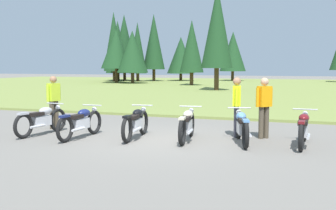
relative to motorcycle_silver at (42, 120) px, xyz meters
name	(u,v)px	position (x,y,z in m)	size (l,w,h in m)	color
ground_plane	(161,141)	(3.56, 0.27, -0.44)	(140.00, 140.00, 0.00)	slate
grass_moorland	(267,88)	(3.56, 26.92, -0.39)	(80.00, 44.00, 0.10)	olive
forest_treeline	(200,46)	(-4.76, 35.38, 3.76)	(39.87, 26.84, 8.86)	#47331E
motorcycle_silver	(42,120)	(0.00, 0.00, 0.00)	(0.62, 2.10, 0.88)	black
motorcycle_navy	(81,122)	(1.35, -0.10, 0.00)	(0.62, 2.10, 0.88)	black
motorcycle_black	(136,123)	(2.81, 0.35, 0.00)	(0.62, 2.10, 0.88)	black
motorcycle_cream	(187,124)	(4.23, 0.51, 0.00)	(0.63, 2.10, 0.88)	black
motorcycle_sky_blue	(242,127)	(5.67, 0.59, 0.00)	(0.82, 2.04, 0.88)	black
motorcycle_maroon	(303,129)	(7.16, 0.78, 0.00)	(0.62, 2.10, 0.88)	black
rider_checking_bike	(264,104)	(6.12, 1.52, 0.51)	(0.41, 0.42, 1.67)	#4C4233
rider_in_hivis_vest	(54,99)	(-0.35, 1.10, 0.51)	(0.30, 0.54, 1.67)	#4C4233
rider_near_row_end	(237,103)	(5.37, 1.49, 0.51)	(0.28, 0.54, 1.67)	#2D2D38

